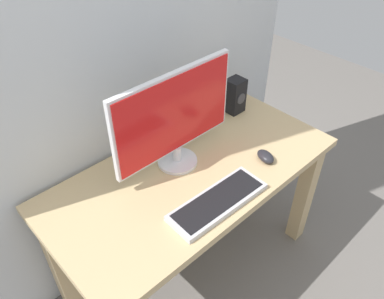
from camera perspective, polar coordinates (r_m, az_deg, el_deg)
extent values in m
plane|color=slate|center=(2.28, 0.09, -16.89)|extent=(6.00, 6.00, 0.00)
cube|color=tan|center=(1.72, 0.12, -3.49)|extent=(1.35, 0.66, 0.04)
cube|color=tan|center=(2.23, 16.47, -6.37)|extent=(0.08, 0.08, 0.70)
cube|color=tan|center=(1.96, -19.25, -15.78)|extent=(0.08, 0.08, 0.70)
cube|color=tan|center=(2.44, 6.26, -0.05)|extent=(0.08, 0.08, 0.70)
cylinder|color=silver|center=(1.74, -2.19, -1.71)|extent=(0.18, 0.18, 0.02)
cylinder|color=silver|center=(1.72, -2.23, -0.60)|extent=(0.04, 0.04, 0.07)
cube|color=silver|center=(1.60, -2.71, 5.44)|extent=(0.62, 0.02, 0.38)
cube|color=red|center=(1.59, -2.37, 5.24)|extent=(0.59, 0.01, 0.35)
cube|color=silver|center=(1.56, 3.90, -7.81)|extent=(0.44, 0.17, 0.02)
cube|color=black|center=(1.55, 3.92, -7.47)|extent=(0.41, 0.14, 0.00)
ellipsoid|color=#232328|center=(1.78, 10.95, -1.04)|extent=(0.08, 0.11, 0.04)
cube|color=black|center=(2.05, 6.45, 8.03)|extent=(0.09, 0.08, 0.19)
cylinder|color=#3F3F44|center=(2.02, 7.39, 7.54)|extent=(0.06, 0.00, 0.06)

